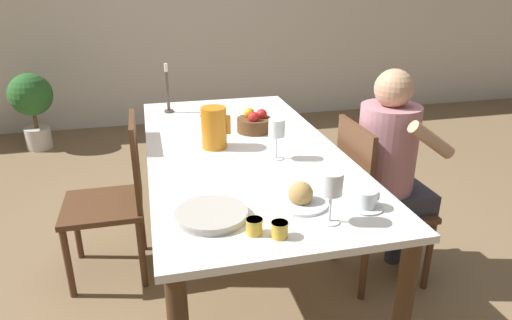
# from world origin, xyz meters

# --- Properties ---
(ground_plane) EXTENTS (20.00, 20.00, 0.00)m
(ground_plane) POSITION_xyz_m (0.00, 0.00, 0.00)
(ground_plane) COLOR #7F6647
(wall_back) EXTENTS (10.00, 0.06, 2.60)m
(wall_back) POSITION_xyz_m (0.00, 3.02, 1.30)
(wall_back) COLOR silver
(wall_back) RESTS_ON ground_plane
(dining_table) EXTENTS (0.95, 1.98, 0.76)m
(dining_table) POSITION_xyz_m (0.00, 0.00, 0.67)
(dining_table) COLOR white
(dining_table) RESTS_ON ground_plane
(chair_person_side) EXTENTS (0.42, 0.42, 0.90)m
(chair_person_side) POSITION_xyz_m (0.66, -0.19, 0.47)
(chair_person_side) COLOR #51331E
(chair_person_side) RESTS_ON ground_plane
(chair_opposite) EXTENTS (0.42, 0.42, 0.90)m
(chair_opposite) POSITION_xyz_m (-0.66, 0.19, 0.47)
(chair_opposite) COLOR #51331E
(chair_opposite) RESTS_ON ground_plane
(person_seated) EXTENTS (0.39, 0.41, 1.17)m
(person_seated) POSITION_xyz_m (0.75, -0.18, 0.69)
(person_seated) COLOR #33333D
(person_seated) RESTS_ON ground_plane
(red_pitcher) EXTENTS (0.15, 0.13, 0.21)m
(red_pitcher) POSITION_xyz_m (-0.14, 0.04, 0.87)
(red_pitcher) COLOR orange
(red_pitcher) RESTS_ON dining_table
(wine_glass_water) EXTENTS (0.08, 0.08, 0.20)m
(wine_glass_water) POSITION_xyz_m (0.13, -0.18, 0.91)
(wine_glass_water) COLOR white
(wine_glass_water) RESTS_ON dining_table
(wine_glass_juice) EXTENTS (0.08, 0.08, 0.19)m
(wine_glass_juice) POSITION_xyz_m (0.15, -0.81, 0.90)
(wine_glass_juice) COLOR white
(wine_glass_juice) RESTS_ON dining_table
(teacup_near_person) EXTENTS (0.14, 0.14, 0.07)m
(teacup_near_person) POSITION_xyz_m (0.32, -0.74, 0.79)
(teacup_near_person) COLOR silver
(teacup_near_person) RESTS_ON dining_table
(serving_tray) EXTENTS (0.27, 0.27, 0.03)m
(serving_tray) POSITION_xyz_m (-0.26, -0.68, 0.78)
(serving_tray) COLOR #B7B2A8
(serving_tray) RESTS_ON dining_table
(bread_plate) EXTENTS (0.22, 0.22, 0.10)m
(bread_plate) POSITION_xyz_m (0.09, -0.65, 0.79)
(bread_plate) COLOR silver
(bread_plate) RESTS_ON dining_table
(jam_jar_amber) EXTENTS (0.06, 0.06, 0.06)m
(jam_jar_amber) POSITION_xyz_m (-0.06, -0.86, 0.79)
(jam_jar_amber) COLOR gold
(jam_jar_amber) RESTS_ON dining_table
(jam_jar_red) EXTENTS (0.06, 0.06, 0.06)m
(jam_jar_red) POSITION_xyz_m (-0.13, -0.82, 0.79)
(jam_jar_red) COLOR gold
(jam_jar_red) RESTS_ON dining_table
(fruit_bowl) EXTENTS (0.19, 0.19, 0.13)m
(fruit_bowl) POSITION_xyz_m (0.12, 0.24, 0.81)
(fruit_bowl) COLOR brown
(fruit_bowl) RESTS_ON dining_table
(candlestick_tall) EXTENTS (0.06, 0.06, 0.31)m
(candlestick_tall) POSITION_xyz_m (-0.32, 0.75, 0.88)
(candlestick_tall) COLOR #4C4238
(candlestick_tall) RESTS_ON dining_table
(potted_plant) EXTENTS (0.40, 0.40, 0.74)m
(potted_plant) POSITION_xyz_m (-1.51, 2.44, 0.47)
(potted_plant) COLOR beige
(potted_plant) RESTS_ON ground_plane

